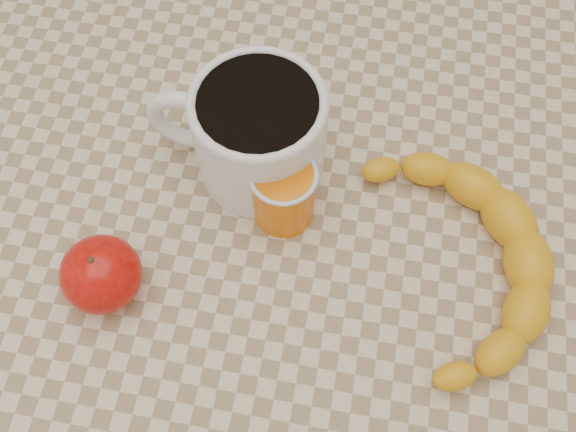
% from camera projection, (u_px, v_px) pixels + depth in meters
% --- Properties ---
extents(ground, '(3.00, 3.00, 0.00)m').
position_uv_depth(ground, '(288.00, 387.00, 1.29)').
color(ground, tan).
rests_on(ground, ground).
extents(table, '(0.80, 0.80, 0.75)m').
position_uv_depth(table, '(288.00, 260.00, 0.69)').
color(table, beige).
rests_on(table, ground).
extents(coffee_mug, '(0.18, 0.13, 0.11)m').
position_uv_depth(coffee_mug, '(256.00, 131.00, 0.59)').
color(coffee_mug, white).
rests_on(coffee_mug, table).
extents(orange_juice_glass, '(0.06, 0.06, 0.07)m').
position_uv_depth(orange_juice_glass, '(284.00, 193.00, 0.59)').
color(orange_juice_glass, orange).
rests_on(orange_juice_glass, table).
extents(apple, '(0.09, 0.09, 0.07)m').
position_uv_depth(apple, '(101.00, 274.00, 0.56)').
color(apple, '#9E0505').
rests_on(apple, table).
extents(banana, '(0.32, 0.36, 0.04)m').
position_uv_depth(banana, '(462.00, 260.00, 0.58)').
color(banana, orange).
rests_on(banana, table).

